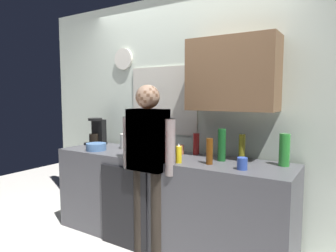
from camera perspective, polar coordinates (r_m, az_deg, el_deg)
The scene contains 17 objects.
kitchen_counter at distance 3.15m, azimuth -0.44°, elevation -13.73°, with size 2.49×0.64×0.90m, color #4C4C51.
dishwasher_panel at distance 3.07m, azimuth -8.47°, elevation -15.20°, with size 0.56×0.02×0.81m, color black.
back_wall_assembly at distance 3.28m, azimuth 4.48°, elevation 3.32°, with size 4.09×0.42×2.60m.
coffee_maker at distance 3.81m, azimuth -13.34°, elevation -1.25°, with size 0.20×0.20×0.33m.
bottle_olive_oil at distance 2.84m, azimuth 13.90°, elevation -4.06°, with size 0.06×0.06×0.25m, color olive.
bottle_clear_soda at distance 2.75m, azimuth 21.28°, elevation -4.26°, with size 0.09×0.09×0.28m, color #2D8C33.
bottle_dark_sauce at distance 2.80m, azimuth -2.47°, elevation -4.76°, with size 0.06×0.06×0.18m, color black.
bottle_amber_beer at distance 2.66m, azimuth 7.89°, elevation -4.80°, with size 0.06×0.06×0.23m, color brown.
bottle_red_vinegar at distance 3.09m, azimuth 5.39°, elevation -3.39°, with size 0.06×0.06×0.22m, color maroon.
bottle_green_wine at distance 2.81m, azimuth 10.19°, elevation -3.55°, with size 0.07×0.07×0.30m, color #195923.
cup_terracotta_mug at distance 3.11m, azimuth 2.35°, elevation -4.51°, with size 0.08×0.08×0.09m, color #B26647.
cup_blue_mug at distance 2.53m, azimuth 13.94°, elevation -6.95°, with size 0.08×0.08×0.10m, color #3351B2.
mixing_bowl at distance 3.41m, azimuth -13.51°, elevation -3.87°, with size 0.22×0.22×0.08m, color #4C72A5.
dish_soap at distance 2.70m, azimuth 2.05°, elevation -5.40°, with size 0.06×0.06×0.18m.
storage_canister at distance 3.45m, azimuth -7.90°, elevation -2.90°, with size 0.14×0.14×0.17m, color silver.
person_at_sink at distance 2.78m, azimuth -3.81°, elevation -5.70°, with size 0.57×0.22×1.60m.
person_guest at distance 2.78m, azimuth -3.81°, elevation -5.70°, with size 0.57×0.22×1.60m.
Camera 1 is at (1.60, -2.20, 1.50)m, focal length 32.04 mm.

